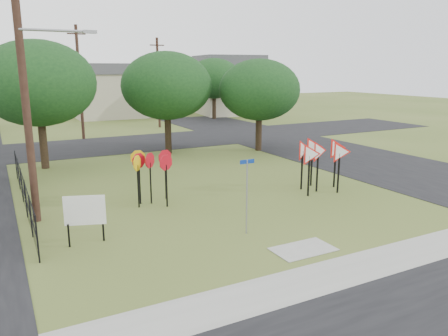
{
  "coord_description": "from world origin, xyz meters",
  "views": [
    {
      "loc": [
        -8.36,
        -12.78,
        5.7
      ],
      "look_at": [
        -0.03,
        3.0,
        1.6
      ],
      "focal_mm": 35.0,
      "sensor_mm": 36.0,
      "label": 1
    }
  ],
  "objects_px": {
    "yield_sign_cluster": "(320,153)",
    "info_board": "(85,212)",
    "street_name_sign": "(247,191)",
    "stop_sign_cluster": "(149,165)"
  },
  "relations": [
    {
      "from": "stop_sign_cluster",
      "to": "info_board",
      "type": "distance_m",
      "value": 4.72
    },
    {
      "from": "street_name_sign",
      "to": "stop_sign_cluster",
      "type": "height_order",
      "value": "street_name_sign"
    },
    {
      "from": "yield_sign_cluster",
      "to": "info_board",
      "type": "relative_size",
      "value": 1.9
    },
    {
      "from": "street_name_sign",
      "to": "info_board",
      "type": "distance_m",
      "value": 5.44
    },
    {
      "from": "yield_sign_cluster",
      "to": "info_board",
      "type": "height_order",
      "value": "yield_sign_cluster"
    },
    {
      "from": "stop_sign_cluster",
      "to": "info_board",
      "type": "bearing_deg",
      "value": -135.01
    },
    {
      "from": "yield_sign_cluster",
      "to": "stop_sign_cluster",
      "type": "bearing_deg",
      "value": 167.0
    },
    {
      "from": "stop_sign_cluster",
      "to": "yield_sign_cluster",
      "type": "distance_m",
      "value": 7.92
    },
    {
      "from": "stop_sign_cluster",
      "to": "info_board",
      "type": "xyz_separation_m",
      "value": [
        -3.31,
        -3.31,
        -0.58
      ]
    },
    {
      "from": "street_name_sign",
      "to": "yield_sign_cluster",
      "type": "distance_m",
      "value": 6.69
    }
  ]
}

